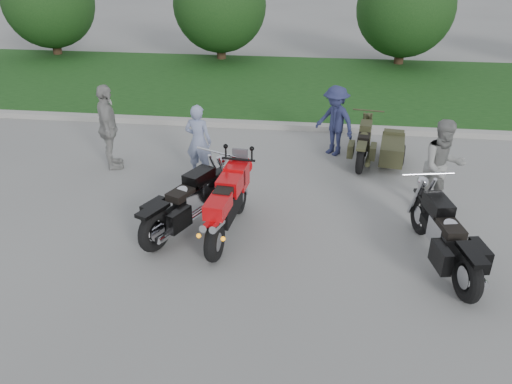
# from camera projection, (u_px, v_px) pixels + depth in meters

# --- Properties ---
(ground) EXTENTS (80.00, 80.00, 0.00)m
(ground) POSITION_uv_depth(u_px,v_px,m) (248.00, 256.00, 8.03)
(ground) COLOR #999994
(ground) RESTS_ON ground
(curb) EXTENTS (60.00, 0.30, 0.15)m
(curb) POSITION_uv_depth(u_px,v_px,m) (280.00, 126.00, 13.28)
(curb) COLOR #A3A19A
(curb) RESTS_ON ground
(grass_strip) EXTENTS (60.00, 8.00, 0.14)m
(grass_strip) POSITION_uv_depth(u_px,v_px,m) (290.00, 85.00, 16.94)
(grass_strip) COLOR #285D1F
(grass_strip) RESTS_ON ground
(tree_far_left) EXTENTS (3.60, 3.60, 4.00)m
(tree_far_left) POSITION_uv_depth(u_px,v_px,m) (49.00, 2.00, 20.04)
(tree_far_left) COLOR #3F2B1C
(tree_far_left) RESTS_ON ground
(tree_mid_left) EXTENTS (3.60, 3.60, 4.00)m
(tree_mid_left) POSITION_uv_depth(u_px,v_px,m) (220.00, 5.00, 19.25)
(tree_mid_left) COLOR #3F2B1C
(tree_mid_left) RESTS_ON ground
(tree_mid_right) EXTENTS (3.60, 3.60, 4.00)m
(tree_mid_right) POSITION_uv_depth(u_px,v_px,m) (405.00, 8.00, 18.47)
(tree_mid_right) COLOR #3F2B1C
(tree_mid_right) RESTS_ON ground
(sportbike_red) EXTENTS (0.51, 2.22, 1.05)m
(sportbike_red) POSITION_uv_depth(u_px,v_px,m) (227.00, 204.00, 8.30)
(sportbike_red) COLOR black
(sportbike_red) RESTS_ON ground
(cruiser_left) EXTENTS (1.16, 2.30, 0.95)m
(cruiser_left) POSITION_uv_depth(u_px,v_px,m) (185.00, 205.00, 8.55)
(cruiser_left) COLOR black
(cruiser_left) RESTS_ON ground
(cruiser_right) EXTENTS (0.74, 2.47, 0.96)m
(cruiser_right) POSITION_uv_depth(u_px,v_px,m) (446.00, 239.00, 7.56)
(cruiser_right) COLOR black
(cruiser_right) RESTS_ON ground
(cruiser_sidecar) EXTENTS (1.19, 2.09, 0.81)m
(cruiser_sidecar) POSITION_uv_depth(u_px,v_px,m) (380.00, 148.00, 11.11)
(cruiser_sidecar) COLOR black
(cruiser_sidecar) RESTS_ON ground
(person_stripe) EXTENTS (0.63, 0.46, 1.57)m
(person_stripe) POSITION_uv_depth(u_px,v_px,m) (198.00, 141.00, 10.36)
(person_stripe) COLOR #8692B7
(person_stripe) RESTS_ON ground
(person_grey) EXTENTS (0.99, 0.86, 1.75)m
(person_grey) POSITION_uv_depth(u_px,v_px,m) (442.00, 167.00, 9.00)
(person_grey) COLOR gray
(person_grey) RESTS_ON ground
(person_denim) EXTENTS (1.19, 1.14, 1.62)m
(person_denim) POSITION_uv_depth(u_px,v_px,m) (335.00, 121.00, 11.41)
(person_denim) COLOR navy
(person_denim) RESTS_ON ground
(person_back) EXTENTS (0.84, 1.18, 1.86)m
(person_back) POSITION_uv_depth(u_px,v_px,m) (108.00, 128.00, 10.67)
(person_back) COLOR #9C9B96
(person_back) RESTS_ON ground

